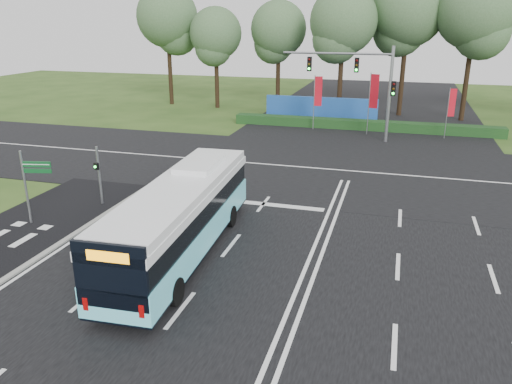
% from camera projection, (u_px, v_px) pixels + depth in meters
% --- Properties ---
extents(ground, '(120.00, 120.00, 0.00)m').
position_uv_depth(ground, '(311.00, 256.00, 19.55)').
color(ground, '#2B4818').
rests_on(ground, ground).
extents(road_main, '(20.00, 120.00, 0.04)m').
position_uv_depth(road_main, '(311.00, 256.00, 19.55)').
color(road_main, black).
rests_on(road_main, ground).
extents(road_cross, '(120.00, 14.00, 0.05)m').
position_uv_depth(road_cross, '(346.00, 171.00, 30.43)').
color(road_cross, black).
rests_on(road_cross, ground).
extents(kerb_strip, '(0.25, 18.00, 0.12)m').
position_uv_depth(kerb_strip, '(42.00, 256.00, 19.46)').
color(kerb_strip, gray).
rests_on(kerb_strip, ground).
extents(city_bus, '(2.95, 11.23, 3.19)m').
position_uv_depth(city_bus, '(182.00, 217.00, 19.16)').
color(city_bus, '#6EEBFF').
rests_on(city_bus, ground).
extents(pedestrian_signal, '(0.28, 0.40, 2.98)m').
position_uv_depth(pedestrian_signal, '(99.00, 174.00, 24.42)').
color(pedestrian_signal, gray).
rests_on(pedestrian_signal, ground).
extents(street_sign, '(1.31, 0.36, 3.42)m').
position_uv_depth(street_sign, '(31.00, 178.00, 21.92)').
color(street_sign, gray).
rests_on(street_sign, ground).
extents(banner_flag_left, '(0.66, 0.16, 4.48)m').
position_uv_depth(banner_flag_left, '(317.00, 95.00, 40.86)').
color(banner_flag_left, gray).
rests_on(banner_flag_left, ground).
extents(banner_flag_mid, '(0.71, 0.23, 4.89)m').
position_uv_depth(banner_flag_mid, '(373.00, 95.00, 38.81)').
color(banner_flag_mid, gray).
rests_on(banner_flag_mid, ground).
extents(banner_flag_right, '(0.55, 0.24, 3.92)m').
position_uv_depth(banner_flag_right, '(451.00, 105.00, 37.83)').
color(banner_flag_right, gray).
rests_on(banner_flag_right, ground).
extents(traffic_light_gantry, '(8.41, 0.28, 7.00)m').
position_uv_depth(traffic_light_gantry, '(366.00, 78.00, 36.56)').
color(traffic_light_gantry, gray).
rests_on(traffic_light_gantry, ground).
extents(hedge, '(22.00, 1.20, 0.80)m').
position_uv_depth(hedge, '(363.00, 125.00, 41.64)').
color(hedge, '#143716').
rests_on(hedge, ground).
extents(blue_hoarding, '(10.00, 0.30, 2.20)m').
position_uv_depth(blue_hoarding, '(321.00, 109.00, 44.73)').
color(blue_hoarding, '#1D4FA2').
rests_on(blue_hoarding, ground).
extents(eucalyptus_row, '(47.16, 8.82, 12.91)m').
position_uv_depth(eucalyptus_row, '(364.00, 21.00, 45.77)').
color(eucalyptus_row, black).
rests_on(eucalyptus_row, ground).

